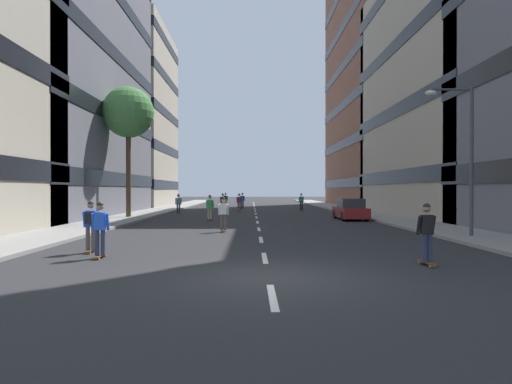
# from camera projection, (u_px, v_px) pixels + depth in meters

# --- Properties ---
(ground_plane) EXTENTS (177.52, 177.52, 0.00)m
(ground_plane) POSITION_uv_depth(u_px,v_px,m) (256.00, 213.00, 40.39)
(ground_plane) COLOR #28282B
(sidewalk_left) EXTENTS (3.37, 81.36, 0.14)m
(sidewalk_left) POSITION_uv_depth(u_px,v_px,m) (160.00, 210.00, 43.97)
(sidewalk_left) COLOR gray
(sidewalk_left) RESTS_ON ground_plane
(sidewalk_right) EXTENTS (3.37, 81.36, 0.14)m
(sidewalk_right) POSITION_uv_depth(u_px,v_px,m) (350.00, 210.00, 44.20)
(sidewalk_right) COLOR gray
(sidewalk_right) RESTS_ON ground_plane
(lane_markings) EXTENTS (0.16, 67.20, 0.01)m
(lane_markings) POSITION_uv_depth(u_px,v_px,m) (255.00, 212.00, 41.30)
(lane_markings) COLOR silver
(lane_markings) RESTS_ON ground_plane
(building_left_far) EXTENTS (14.45, 16.29, 22.88)m
(building_left_far) POSITION_uv_depth(u_px,v_px,m) (112.00, 117.00, 56.58)
(building_left_far) COLOR #B2A893
(building_left_far) RESTS_ON ground_plane
(building_right_mid) EXTENTS (14.45, 21.89, 21.26)m
(building_right_mid) POSITION_uv_depth(u_px,v_px,m) (481.00, 85.00, 35.72)
(building_right_mid) COLOR #B2A893
(building_right_mid) RESTS_ON ground_plane
(building_right_far) EXTENTS (14.45, 23.05, 34.63)m
(building_right_far) POSITION_uv_depth(u_px,v_px,m) (395.00, 73.00, 56.98)
(building_right_far) COLOR brown
(building_right_far) RESTS_ON ground_plane
(parked_car_near) EXTENTS (1.82, 4.40, 1.52)m
(parked_car_near) POSITION_uv_depth(u_px,v_px,m) (350.00, 210.00, 31.21)
(parked_car_near) COLOR maroon
(parked_car_near) RESTS_ON ground_plane
(street_tree_near) EXTENTS (3.78, 3.78, 9.68)m
(street_tree_near) POSITION_uv_depth(u_px,v_px,m) (128.00, 113.00, 32.52)
(street_tree_near) COLOR #4C3823
(street_tree_near) RESTS_ON sidewalk_left
(streetlamp_right) EXTENTS (2.13, 0.30, 6.50)m
(streetlamp_right) POSITION_uv_depth(u_px,v_px,m) (463.00, 145.00, 19.10)
(streetlamp_right) COLOR #3F3F44
(streetlamp_right) RESTS_ON sidewalk_right
(skater_0) EXTENTS (0.55, 0.92, 1.78)m
(skater_0) POSITION_uv_depth(u_px,v_px,m) (427.00, 231.00, 12.45)
(skater_0) COLOR brown
(skater_0) RESTS_ON ground_plane
(skater_1) EXTENTS (0.56, 0.92, 1.78)m
(skater_1) POSITION_uv_depth(u_px,v_px,m) (239.00, 201.00, 42.30)
(skater_1) COLOR brown
(skater_1) RESTS_ON ground_plane
(skater_2) EXTENTS (0.56, 0.92, 1.78)m
(skater_2) POSITION_uv_depth(u_px,v_px,m) (210.00, 206.00, 30.51)
(skater_2) COLOR brown
(skater_2) RESTS_ON ground_plane
(skater_3) EXTENTS (0.55, 0.91, 1.78)m
(skater_3) POSITION_uv_depth(u_px,v_px,m) (90.00, 223.00, 14.92)
(skater_3) COLOR brown
(skater_3) RESTS_ON ground_plane
(skater_4) EXTENTS (0.54, 0.90, 1.78)m
(skater_4) POSITION_uv_depth(u_px,v_px,m) (100.00, 227.00, 13.75)
(skater_4) COLOR brown
(skater_4) RESTS_ON ground_plane
(skater_5) EXTENTS (0.57, 0.92, 1.78)m
(skater_5) POSITION_uv_depth(u_px,v_px,m) (242.00, 200.00, 49.79)
(skater_5) COLOR brown
(skater_5) RESTS_ON ground_plane
(skater_6) EXTENTS (0.57, 0.92, 1.78)m
(skater_6) POSITION_uv_depth(u_px,v_px,m) (223.00, 201.00, 43.52)
(skater_6) COLOR brown
(skater_6) RESTS_ON ground_plane
(skater_7) EXTENTS (0.55, 0.92, 1.78)m
(skater_7) POSITION_uv_depth(u_px,v_px,m) (301.00, 201.00, 44.62)
(skater_7) COLOR brown
(skater_7) RESTS_ON ground_plane
(skater_8) EXTENTS (0.56, 0.92, 1.78)m
(skater_8) POSITION_uv_depth(u_px,v_px,m) (178.00, 203.00, 37.51)
(skater_8) COLOR brown
(skater_8) RESTS_ON ground_plane
(skater_9) EXTENTS (0.55, 0.92, 1.78)m
(skater_9) POSITION_uv_depth(u_px,v_px,m) (225.00, 199.00, 51.20)
(skater_9) COLOR brown
(skater_9) RESTS_ON ground_plane
(skater_10) EXTENTS (0.53, 0.90, 1.78)m
(skater_10) POSITION_uv_depth(u_px,v_px,m) (223.00, 213.00, 22.26)
(skater_10) COLOR brown
(skater_10) RESTS_ON ground_plane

